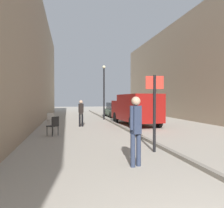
% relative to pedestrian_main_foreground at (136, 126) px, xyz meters
% --- Properties ---
extents(ground_plane, '(80.00, 80.00, 0.00)m').
position_rel_pedestrian_main_foreground_xyz_m(ground_plane, '(-0.01, 8.01, -1.07)').
color(ground_plane, '#A8A093').
extents(building_facade_left, '(2.92, 40.00, 9.51)m').
position_rel_pedestrian_main_foreground_xyz_m(building_facade_left, '(-5.07, 8.01, 3.68)').
color(building_facade_left, gray).
rests_on(building_facade_left, ground_plane).
extents(kerb_strip, '(0.16, 40.00, 0.12)m').
position_rel_pedestrian_main_foreground_xyz_m(kerb_strip, '(1.57, 8.01, -1.01)').
color(kerb_strip, gray).
rests_on(kerb_strip, ground_plane).
extents(pedestrian_main_foreground, '(0.36, 0.27, 1.86)m').
position_rel_pedestrian_main_foreground_xyz_m(pedestrian_main_foreground, '(0.00, 0.00, 0.00)').
color(pedestrian_main_foreground, '#2D3851').
rests_on(pedestrian_main_foreground, ground_plane).
extents(pedestrian_mid_block, '(0.34, 0.23, 1.73)m').
position_rel_pedestrian_main_foreground_xyz_m(pedestrian_mid_block, '(-0.88, 8.83, -0.07)').
color(pedestrian_mid_block, black).
rests_on(pedestrian_mid_block, ground_plane).
extents(delivery_van, '(2.31, 5.23, 2.12)m').
position_rel_pedestrian_main_foreground_xyz_m(delivery_van, '(2.87, 8.96, 0.08)').
color(delivery_van, maroon).
rests_on(delivery_van, ground_plane).
extents(parked_car, '(1.88, 4.22, 1.45)m').
position_rel_pedestrian_main_foreground_xyz_m(parked_car, '(3.09, 16.09, -0.36)').
color(parked_car, '#335138').
rests_on(parked_car, ground_plane).
extents(street_sign_post, '(0.59, 0.18, 2.60)m').
position_rel_pedestrian_main_foreground_xyz_m(street_sign_post, '(1.12, 1.41, 0.47)').
color(street_sign_post, black).
rests_on(street_sign_post, ground_plane).
extents(lamp_post, '(0.28, 0.28, 4.76)m').
position_rel_pedestrian_main_foreground_xyz_m(lamp_post, '(1.42, 13.44, 1.65)').
color(lamp_post, black).
rests_on(lamp_post, ground_plane).
extents(cafe_chair_near_window, '(0.60, 0.60, 0.94)m').
position_rel_pedestrian_main_foreground_xyz_m(cafe_chair_near_window, '(-2.73, 8.38, -0.53)').
color(cafe_chair_near_window, '#B7B2A8').
rests_on(cafe_chair_near_window, ground_plane).
extents(cafe_chair_by_doorway, '(0.62, 0.62, 0.94)m').
position_rel_pedestrian_main_foreground_xyz_m(cafe_chair_by_doorway, '(-2.42, 5.50, -0.53)').
color(cafe_chair_by_doorway, black).
rests_on(cafe_chair_by_doorway, ground_plane).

